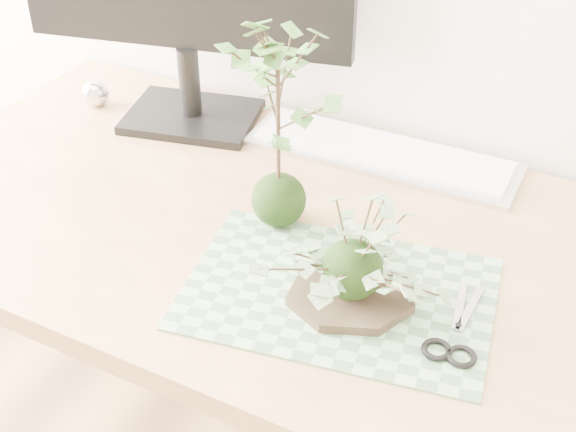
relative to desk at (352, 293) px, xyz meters
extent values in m
cube|color=tan|center=(0.00, 0.00, 0.07)|extent=(1.60, 0.70, 0.04)
cube|color=tan|center=(-0.74, 0.29, -0.30)|extent=(0.06, 0.06, 0.70)
cube|color=#496B48|center=(0.02, -0.10, 0.09)|extent=(0.48, 0.36, 0.00)
cylinder|color=black|center=(0.04, -0.11, 0.10)|extent=(0.24, 0.24, 0.01)
sphere|color=black|center=(0.04, -0.11, 0.15)|extent=(0.09, 0.09, 0.09)
sphere|color=black|center=(-0.14, 0.01, 0.13)|extent=(0.09, 0.09, 0.09)
cylinder|color=#352518|center=(-0.14, 0.01, 0.26)|extent=(0.01, 0.01, 0.21)
cube|color=#B8B8B8|center=(-0.07, 0.27, 0.09)|extent=(0.50, 0.16, 0.01)
cube|color=white|center=(-0.07, 0.27, 0.10)|extent=(0.46, 0.13, 0.01)
cube|color=black|center=(-0.44, 0.22, 0.10)|extent=(0.28, 0.23, 0.02)
cylinder|color=black|center=(-0.44, 0.22, 0.17)|extent=(0.04, 0.04, 0.13)
sphere|color=silver|center=(-0.65, 0.19, 0.12)|extent=(0.05, 0.05, 0.05)
cube|color=#9A9A9C|center=(0.19, -0.05, 0.09)|extent=(0.03, 0.10, 0.00)
cube|color=#9A9A9C|center=(0.20, -0.05, 0.09)|extent=(0.01, 0.10, 0.00)
torus|color=black|center=(0.18, -0.15, 0.10)|extent=(0.04, 0.04, 0.01)
torus|color=black|center=(0.21, -0.15, 0.10)|extent=(0.04, 0.04, 0.01)
camera|label=1|loc=(0.35, -0.90, 0.85)|focal=50.00mm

